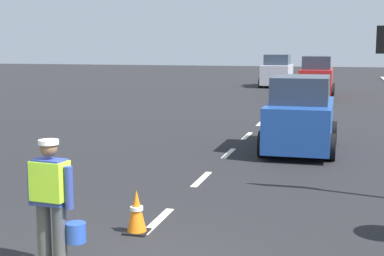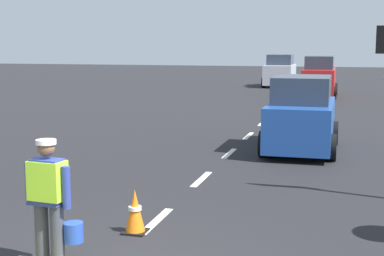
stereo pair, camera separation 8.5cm
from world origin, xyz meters
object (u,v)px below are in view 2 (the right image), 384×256
at_px(traffic_cone_near, 135,211).
at_px(car_outgoing_ahead, 302,116).
at_px(car_outgoing_far, 319,78).
at_px(car_oncoming_third, 280,72).
at_px(road_worker, 50,196).

bearing_deg(traffic_cone_near, car_outgoing_ahead, 75.76).
bearing_deg(car_outgoing_far, car_outgoing_ahead, -88.91).
height_order(traffic_cone_near, car_oncoming_third, car_oncoming_third).
bearing_deg(car_oncoming_third, traffic_cone_near, -87.54).
distance_m(road_worker, traffic_cone_near, 1.72).
relative_size(traffic_cone_near, car_outgoing_far, 0.16).
height_order(road_worker, car_outgoing_far, car_outgoing_far).
xyz_separation_m(traffic_cone_near, car_outgoing_far, (1.60, 24.12, 0.70)).
xyz_separation_m(car_outgoing_ahead, car_outgoing_far, (-0.31, 16.56, 0.10)).
distance_m(traffic_cone_near, car_oncoming_third, 31.11).
height_order(car_outgoing_ahead, car_outgoing_far, car_outgoing_far).
bearing_deg(traffic_cone_near, car_oncoming_third, 92.46).
bearing_deg(car_outgoing_far, car_oncoming_third, 112.90).
distance_m(car_outgoing_ahead, car_outgoing_far, 16.57).
relative_size(road_worker, car_oncoming_third, 0.42).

